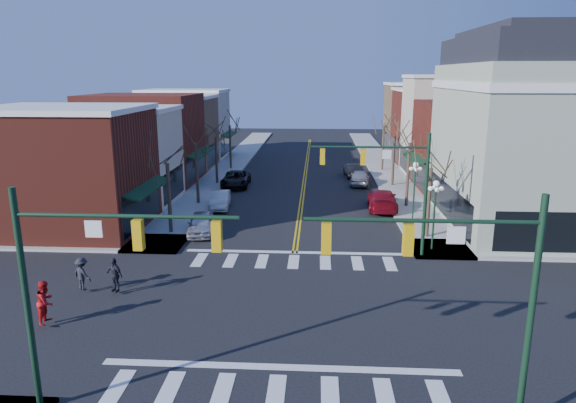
% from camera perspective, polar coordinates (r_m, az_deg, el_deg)
% --- Properties ---
extents(ground, '(160.00, 160.00, 0.00)m').
position_cam_1_polar(ground, '(23.56, -0.11, -12.03)').
color(ground, black).
rests_on(ground, ground).
extents(sidewalk_left, '(3.50, 70.00, 0.15)m').
position_cam_1_polar(sidewalk_left, '(43.57, -10.07, 0.11)').
color(sidewalk_left, '#9E9B93').
rests_on(sidewalk_left, ground).
extents(sidewalk_right, '(3.50, 70.00, 0.15)m').
position_cam_1_polar(sidewalk_right, '(43.06, 13.22, -0.21)').
color(sidewalk_right, '#9E9B93').
rests_on(sidewalk_right, ground).
extents(bldg_left_brick_a, '(10.00, 8.50, 8.00)m').
position_cam_1_polar(bldg_left_brick_a, '(37.46, -23.37, 3.07)').
color(bldg_left_brick_a, maroon).
rests_on(bldg_left_brick_a, ground).
extents(bldg_left_stucco_a, '(10.00, 7.00, 7.50)m').
position_cam_1_polar(bldg_left_stucco_a, '(44.46, -18.95, 4.68)').
color(bldg_left_stucco_a, beige).
rests_on(bldg_left_stucco_a, ground).
extents(bldg_left_brick_b, '(10.00, 9.00, 8.50)m').
position_cam_1_polar(bldg_left_brick_b, '(51.81, -15.70, 6.69)').
color(bldg_left_brick_b, maroon).
rests_on(bldg_left_brick_b, ground).
extents(bldg_left_tan, '(10.00, 7.50, 7.80)m').
position_cam_1_polar(bldg_left_tan, '(59.66, -13.14, 7.39)').
color(bldg_left_tan, '#876B4B').
rests_on(bldg_left_tan, ground).
extents(bldg_left_stucco_b, '(10.00, 8.00, 8.20)m').
position_cam_1_polar(bldg_left_stucco_b, '(67.08, -11.29, 8.34)').
color(bldg_left_stucco_b, beige).
rests_on(bldg_left_stucco_b, ground).
extents(bldg_right_brick_a, '(10.00, 8.50, 8.00)m').
position_cam_1_polar(bldg_right_brick_a, '(49.41, 20.13, 5.73)').
color(bldg_right_brick_a, maroon).
rests_on(bldg_right_brick_a, ground).
extents(bldg_right_stucco, '(10.00, 7.00, 10.00)m').
position_cam_1_polar(bldg_right_stucco, '(56.72, 18.01, 7.87)').
color(bldg_right_stucco, beige).
rests_on(bldg_right_stucco, ground).
extents(bldg_right_brick_b, '(10.00, 8.00, 8.50)m').
position_cam_1_polar(bldg_right_brick_b, '(64.04, 16.30, 7.93)').
color(bldg_right_brick_b, maroon).
rests_on(bldg_right_brick_b, ground).
extents(bldg_right_tan, '(10.00, 8.00, 9.00)m').
position_cam_1_polar(bldg_right_tan, '(71.81, 14.92, 8.81)').
color(bldg_right_tan, '#876B4B').
rests_on(bldg_right_tan, ground).
extents(victorian_corner, '(12.25, 14.25, 13.30)m').
position_cam_1_polar(victorian_corner, '(38.94, 26.55, 7.09)').
color(victorian_corner, '#9AA48E').
rests_on(victorian_corner, ground).
extents(traffic_mast_near_left, '(6.60, 0.28, 7.20)m').
position_cam_1_polar(traffic_mast_near_left, '(16.33, -21.76, -7.16)').
color(traffic_mast_near_left, '#14331E').
rests_on(traffic_mast_near_left, ground).
extents(traffic_mast_near_right, '(6.60, 0.28, 7.20)m').
position_cam_1_polar(traffic_mast_near_right, '(15.45, 19.34, -8.16)').
color(traffic_mast_near_right, '#14331E').
rests_on(traffic_mast_near_right, ground).
extents(traffic_mast_far_right, '(6.60, 0.28, 7.20)m').
position_cam_1_polar(traffic_mast_far_right, '(29.40, 11.63, 2.65)').
color(traffic_mast_far_right, '#14331E').
rests_on(traffic_mast_far_right, ground).
extents(lamppost_corner, '(0.36, 0.36, 4.33)m').
position_cam_1_polar(lamppost_corner, '(31.32, 16.00, -0.20)').
color(lamppost_corner, '#14331E').
rests_on(lamppost_corner, ground).
extents(lamppost_midblock, '(0.36, 0.36, 4.33)m').
position_cam_1_polar(lamppost_midblock, '(37.53, 13.90, 2.22)').
color(lamppost_midblock, '#14331E').
rests_on(lamppost_midblock, ground).
extents(tree_left_a, '(0.24, 0.24, 4.76)m').
position_cam_1_polar(tree_left_a, '(34.49, -13.06, 0.26)').
color(tree_left_a, '#382B21').
rests_on(tree_left_a, ground).
extents(tree_left_b, '(0.24, 0.24, 5.04)m').
position_cam_1_polar(tree_left_b, '(42.02, -10.06, 3.02)').
color(tree_left_b, '#382B21').
rests_on(tree_left_b, ground).
extents(tree_left_c, '(0.24, 0.24, 4.55)m').
position_cam_1_polar(tree_left_c, '(49.76, -7.96, 4.49)').
color(tree_left_c, '#382B21').
rests_on(tree_left_c, ground).
extents(tree_left_d, '(0.24, 0.24, 4.90)m').
position_cam_1_polar(tree_left_d, '(57.51, -6.43, 5.97)').
color(tree_left_d, '#382B21').
rests_on(tree_left_d, ground).
extents(tree_right_a, '(0.24, 0.24, 4.62)m').
position_cam_1_polar(tree_right_a, '(33.89, 15.37, -0.24)').
color(tree_right_a, '#382B21').
rests_on(tree_right_a, ground).
extents(tree_right_b, '(0.24, 0.24, 5.18)m').
position_cam_1_polar(tree_right_b, '(41.50, 13.17, 2.83)').
color(tree_right_b, '#382B21').
rests_on(tree_right_b, ground).
extents(tree_right_c, '(0.24, 0.24, 4.83)m').
position_cam_1_polar(tree_right_c, '(49.31, 11.62, 4.42)').
color(tree_right_c, '#382B21').
rests_on(tree_right_c, ground).
extents(tree_right_d, '(0.24, 0.24, 4.97)m').
position_cam_1_polar(tree_right_d, '(57.14, 10.51, 5.81)').
color(tree_right_d, '#382B21').
rests_on(tree_right_d, ground).
extents(car_left_near, '(2.19, 4.31, 1.40)m').
position_cam_1_polar(car_left_near, '(34.60, -9.63, -2.40)').
color(car_left_near, silver).
rests_on(car_left_near, ground).
extents(car_left_mid, '(1.82, 4.20, 1.34)m').
position_cam_1_polar(car_left_mid, '(40.97, -7.57, 0.19)').
color(car_left_mid, beige).
rests_on(car_left_mid, ground).
extents(car_left_far, '(2.56, 5.31, 1.46)m').
position_cam_1_polar(car_left_far, '(48.69, -5.82, 2.50)').
color(car_left_far, black).
rests_on(car_left_far, ground).
extents(car_right_near, '(2.54, 5.54, 1.57)m').
position_cam_1_polar(car_right_near, '(40.84, 10.44, 0.20)').
color(car_right_near, maroon).
rests_on(car_right_near, ground).
extents(car_right_mid, '(2.22, 4.49, 1.47)m').
position_cam_1_polar(car_right_mid, '(49.69, 8.00, 2.67)').
color(car_right_mid, '#A4A4A9').
rests_on(car_right_mid, ground).
extents(car_right_far, '(1.86, 4.32, 1.39)m').
position_cam_1_polar(car_right_far, '(53.62, 7.21, 3.47)').
color(car_right_far, black).
rests_on(car_right_far, ground).
extents(pedestrian_red_b, '(0.73, 0.93, 1.86)m').
position_cam_1_polar(pedestrian_red_b, '(24.08, -25.33, -10.03)').
color(pedestrian_red_b, red).
rests_on(pedestrian_red_b, sidewalk_left).
extents(pedestrian_dark_a, '(1.07, 0.82, 1.69)m').
position_cam_1_polar(pedestrian_dark_a, '(26.16, -18.72, -7.71)').
color(pedestrian_dark_a, '#21222A').
rests_on(pedestrian_dark_a, sidewalk_left).
extents(pedestrian_dark_b, '(1.21, 1.02, 1.63)m').
position_cam_1_polar(pedestrian_dark_b, '(26.88, -21.91, -7.47)').
color(pedestrian_dark_b, black).
rests_on(pedestrian_dark_b, sidewalk_left).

